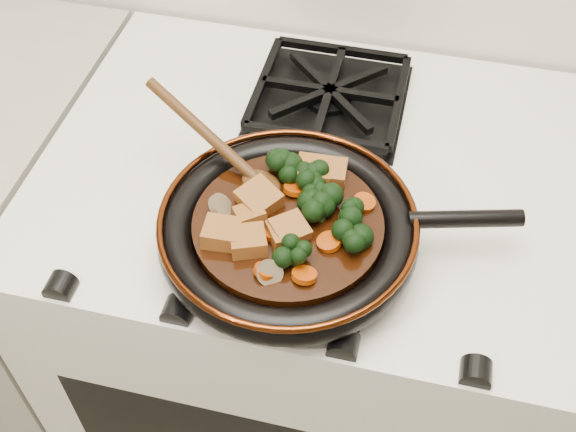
# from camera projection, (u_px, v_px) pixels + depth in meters

# --- Properties ---
(stove) EXTENTS (0.76, 0.60, 0.90)m
(stove) POSITION_uv_depth(u_px,v_px,m) (304.00, 333.00, 1.36)
(stove) COLOR white
(stove) RESTS_ON ground
(burner_grate_front) EXTENTS (0.23, 0.23, 0.03)m
(burner_grate_front) POSITION_uv_depth(u_px,v_px,m) (287.00, 233.00, 0.92)
(burner_grate_front) COLOR black
(burner_grate_front) RESTS_ON stove
(burner_grate_back) EXTENTS (0.23, 0.23, 0.03)m
(burner_grate_back) POSITION_uv_depth(u_px,v_px,m) (329.00, 95.00, 1.10)
(burner_grate_back) COLOR black
(burner_grate_back) RESTS_ON stove
(skillet) EXTENTS (0.44, 0.32, 0.05)m
(skillet) POSITION_uv_depth(u_px,v_px,m) (290.00, 230.00, 0.89)
(skillet) COLOR black
(skillet) RESTS_ON burner_grate_front
(braising_sauce) EXTENTS (0.23, 0.23, 0.02)m
(braising_sauce) POSITION_uv_depth(u_px,v_px,m) (288.00, 227.00, 0.88)
(braising_sauce) COLOR black
(braising_sauce) RESTS_ON skillet
(tofu_cube_0) EXTENTS (0.05, 0.05, 0.03)m
(tofu_cube_0) POSITION_uv_depth(u_px,v_px,m) (248.00, 241.00, 0.85)
(tofu_cube_0) COLOR brown
(tofu_cube_0) RESTS_ON braising_sauce
(tofu_cube_1) EXTENTS (0.05, 0.05, 0.03)m
(tofu_cube_1) POSITION_uv_depth(u_px,v_px,m) (314.00, 172.00, 0.92)
(tofu_cube_1) COLOR brown
(tofu_cube_1) RESTS_ON braising_sauce
(tofu_cube_2) EXTENTS (0.05, 0.05, 0.03)m
(tofu_cube_2) POSITION_uv_depth(u_px,v_px,m) (222.00, 233.00, 0.85)
(tofu_cube_2) COLOR brown
(tofu_cube_2) RESTS_ON braising_sauce
(tofu_cube_3) EXTENTS (0.04, 0.04, 0.02)m
(tofu_cube_3) POSITION_uv_depth(u_px,v_px,m) (331.00, 173.00, 0.92)
(tofu_cube_3) COLOR brown
(tofu_cube_3) RESTS_ON braising_sauce
(tofu_cube_4) EXTENTS (0.06, 0.07, 0.03)m
(tofu_cube_4) POSITION_uv_depth(u_px,v_px,m) (259.00, 199.00, 0.89)
(tofu_cube_4) COLOR brown
(tofu_cube_4) RESTS_ON braising_sauce
(tofu_cube_5) EXTENTS (0.05, 0.05, 0.02)m
(tofu_cube_5) POSITION_uv_depth(u_px,v_px,m) (284.00, 234.00, 0.85)
(tofu_cube_5) COLOR brown
(tofu_cube_5) RESTS_ON braising_sauce
(tofu_cube_6) EXTENTS (0.05, 0.05, 0.02)m
(tofu_cube_6) POSITION_uv_depth(u_px,v_px,m) (250.00, 215.00, 0.87)
(tofu_cube_6) COLOR brown
(tofu_cube_6) RESTS_ON braising_sauce
(tofu_cube_7) EXTENTS (0.06, 0.06, 0.03)m
(tofu_cube_7) POSITION_uv_depth(u_px,v_px,m) (289.00, 231.00, 0.86)
(tofu_cube_7) COLOR brown
(tofu_cube_7) RESTS_ON braising_sauce
(broccoli_floret_0) EXTENTS (0.07, 0.07, 0.05)m
(broccoli_floret_0) POSITION_uv_depth(u_px,v_px,m) (351.00, 244.00, 0.84)
(broccoli_floret_0) COLOR black
(broccoli_floret_0) RESTS_ON braising_sauce
(broccoli_floret_1) EXTENTS (0.09, 0.08, 0.07)m
(broccoli_floret_1) POSITION_uv_depth(u_px,v_px,m) (320.00, 198.00, 0.89)
(broccoli_floret_1) COLOR black
(broccoli_floret_1) RESTS_ON braising_sauce
(broccoli_floret_2) EXTENTS (0.09, 0.09, 0.06)m
(broccoli_floret_2) POSITION_uv_depth(u_px,v_px,m) (319.00, 180.00, 0.91)
(broccoli_floret_2) COLOR black
(broccoli_floret_2) RESTS_ON braising_sauce
(broccoli_floret_3) EXTENTS (0.06, 0.07, 0.06)m
(broccoli_floret_3) POSITION_uv_depth(u_px,v_px,m) (321.00, 214.00, 0.87)
(broccoli_floret_3) COLOR black
(broccoli_floret_3) RESTS_ON braising_sauce
(broccoli_floret_4) EXTENTS (0.09, 0.08, 0.07)m
(broccoli_floret_4) POSITION_uv_depth(u_px,v_px,m) (286.00, 167.00, 0.92)
(broccoli_floret_4) COLOR black
(broccoli_floret_4) RESTS_ON braising_sauce
(broccoli_floret_5) EXTENTS (0.08, 0.08, 0.06)m
(broccoli_floret_5) POSITION_uv_depth(u_px,v_px,m) (295.00, 257.00, 0.83)
(broccoli_floret_5) COLOR black
(broccoli_floret_5) RESTS_ON braising_sauce
(broccoli_floret_6) EXTENTS (0.09, 0.08, 0.07)m
(broccoli_floret_6) POSITION_uv_depth(u_px,v_px,m) (344.00, 212.00, 0.87)
(broccoli_floret_6) COLOR black
(broccoli_floret_6) RESTS_ON braising_sauce
(broccoli_floret_7) EXTENTS (0.08, 0.08, 0.05)m
(broccoli_floret_7) POSITION_uv_depth(u_px,v_px,m) (312.00, 182.00, 0.91)
(broccoli_floret_7) COLOR black
(broccoli_floret_7) RESTS_ON braising_sauce
(carrot_coin_0) EXTENTS (0.03, 0.03, 0.01)m
(carrot_coin_0) POSITION_uv_depth(u_px,v_px,m) (364.00, 202.00, 0.89)
(carrot_coin_0) COLOR #A33704
(carrot_coin_0) RESTS_ON braising_sauce
(carrot_coin_1) EXTENTS (0.03, 0.03, 0.02)m
(carrot_coin_1) POSITION_uv_depth(u_px,v_px,m) (304.00, 275.00, 0.82)
(carrot_coin_1) COLOR #A33704
(carrot_coin_1) RESTS_ON braising_sauce
(carrot_coin_2) EXTENTS (0.03, 0.03, 0.02)m
(carrot_coin_2) POSITION_uv_depth(u_px,v_px,m) (294.00, 189.00, 0.90)
(carrot_coin_2) COLOR #A33704
(carrot_coin_2) RESTS_ON braising_sauce
(carrot_coin_3) EXTENTS (0.03, 0.03, 0.01)m
(carrot_coin_3) POSITION_uv_depth(u_px,v_px,m) (274.00, 233.00, 0.86)
(carrot_coin_3) COLOR #A33704
(carrot_coin_3) RESTS_ON braising_sauce
(carrot_coin_4) EXTENTS (0.03, 0.03, 0.02)m
(carrot_coin_4) POSITION_uv_depth(u_px,v_px,m) (265.00, 271.00, 0.82)
(carrot_coin_4) COLOR #A33704
(carrot_coin_4) RESTS_ON braising_sauce
(carrot_coin_5) EXTENTS (0.03, 0.03, 0.01)m
(carrot_coin_5) POSITION_uv_depth(u_px,v_px,m) (329.00, 242.00, 0.85)
(carrot_coin_5) COLOR #A33704
(carrot_coin_5) RESTS_ON braising_sauce
(mushroom_slice_0) EXTENTS (0.04, 0.04, 0.03)m
(mushroom_slice_0) POSITION_uv_depth(u_px,v_px,m) (323.00, 176.00, 0.92)
(mushroom_slice_0) COLOR brown
(mushroom_slice_0) RESTS_ON braising_sauce
(mushroom_slice_1) EXTENTS (0.03, 0.03, 0.02)m
(mushroom_slice_1) POSITION_uv_depth(u_px,v_px,m) (221.00, 237.00, 0.85)
(mushroom_slice_1) COLOR brown
(mushroom_slice_1) RESTS_ON braising_sauce
(mushroom_slice_2) EXTENTS (0.04, 0.04, 0.03)m
(mushroom_slice_2) POSITION_uv_depth(u_px,v_px,m) (221.00, 207.00, 0.88)
(mushroom_slice_2) COLOR brown
(mushroom_slice_2) RESTS_ON braising_sauce
(mushroom_slice_3) EXTENTS (0.04, 0.04, 0.03)m
(mushroom_slice_3) POSITION_uv_depth(u_px,v_px,m) (270.00, 273.00, 0.82)
(mushroom_slice_3) COLOR brown
(mushroom_slice_3) RESTS_ON braising_sauce
(wooden_spoon) EXTENTS (0.13, 0.09, 0.20)m
(wooden_spoon) POSITION_uv_depth(u_px,v_px,m) (231.00, 156.00, 0.92)
(wooden_spoon) COLOR #46280F
(wooden_spoon) RESTS_ON braising_sauce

